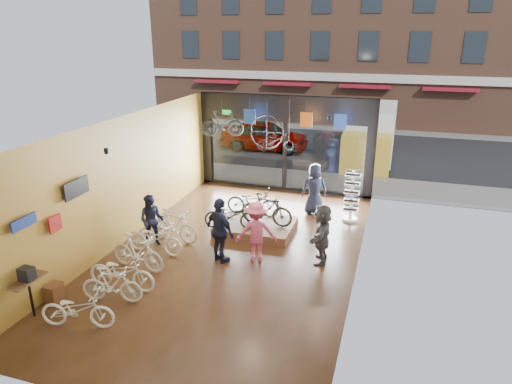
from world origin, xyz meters
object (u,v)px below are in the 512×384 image
at_px(display_bike_left, 231,215).
at_px(customer_1, 152,220).
at_px(customer_4, 314,189).
at_px(hung_bike, 222,124).
at_px(customer_2, 220,231).
at_px(display_bike_right, 253,202).
at_px(customer_5, 322,234).
at_px(display_bike_mid, 266,209).
at_px(sunglasses_rack, 352,196).
at_px(display_platform, 256,227).
at_px(floor_bike_1, 112,285).
at_px(floor_bike_0, 77,309).
at_px(street_car, 265,135).
at_px(customer_3, 256,232).
at_px(floor_bike_5, 174,225).
at_px(floor_bike_4, 155,238).
at_px(floor_bike_3, 138,252).
at_px(box_truck, 370,137).
at_px(floor_bike_2, 122,272).
at_px(penny_farthing, 274,134).

distance_m(display_bike_left, customer_1, 2.40).
height_order(customer_4, hung_bike, hung_bike).
distance_m(customer_1, customer_2, 2.40).
bearing_deg(display_bike_right, display_bike_left, 165.24).
bearing_deg(display_bike_right, customer_5, -128.35).
distance_m(display_bike_mid, sunglasses_rack, 3.07).
distance_m(display_platform, sunglasses_rack, 3.43).
relative_size(floor_bike_1, display_platform, 0.63).
bearing_deg(customer_2, display_bike_mid, -75.88).
xyz_separation_m(floor_bike_0, display_bike_left, (1.60, 5.31, 0.31)).
bearing_deg(street_car, display_bike_left, -168.95).
bearing_deg(customer_3, floor_bike_5, -30.94).
bearing_deg(customer_5, hung_bike, -134.73).
bearing_deg(floor_bike_4, floor_bike_3, -176.08).
xyz_separation_m(customer_2, customer_3, (0.94, 0.33, -0.05)).
bearing_deg(street_car, customer_1, -179.78).
height_order(street_car, display_bike_mid, street_car).
relative_size(street_car, floor_bike_1, 3.11).
bearing_deg(floor_bike_1, customer_1, 1.08).
bearing_deg(customer_2, sunglasses_rack, -96.33).
height_order(street_car, sunglasses_rack, sunglasses_rack).
xyz_separation_m(floor_bike_3, hung_bike, (0.23, 5.83, 2.42)).
relative_size(street_car, display_platform, 1.94).
bearing_deg(hung_bike, box_truck, -53.13).
bearing_deg(customer_5, street_car, -159.75).
relative_size(floor_bike_0, floor_bike_5, 0.97).
height_order(street_car, floor_bike_2, street_car).
distance_m(floor_bike_3, floor_bike_4, 0.97).
height_order(floor_bike_1, customer_3, customer_3).
xyz_separation_m(street_car, customer_3, (3.34, -12.22, 0.09)).
relative_size(floor_bike_5, penny_farthing, 1.04).
bearing_deg(floor_bike_4, floor_bike_2, -172.24).
xyz_separation_m(street_car, floor_bike_0, (0.54, -16.28, -0.36)).
xyz_separation_m(box_truck, customer_1, (-5.52, -11.15, -0.53)).
bearing_deg(display_bike_left, customer_5, -117.35).
height_order(floor_bike_2, display_platform, floor_bike_2).
distance_m(customer_3, customer_5, 1.81).
relative_size(floor_bike_0, customer_4, 0.91).
distance_m(customer_1, customer_4, 5.73).
relative_size(floor_bike_1, customer_2, 0.80).
distance_m(floor_bike_0, customer_5, 6.45).
relative_size(floor_bike_5, customer_3, 0.95).
height_order(floor_bike_5, customer_1, customer_1).
xyz_separation_m(box_truck, penny_farthing, (-3.16, -6.04, 1.18)).
xyz_separation_m(box_truck, floor_bike_2, (-4.98, -13.64, -0.84)).
xyz_separation_m(display_bike_mid, customer_3, (0.25, -1.86, 0.07)).
xyz_separation_m(floor_bike_0, floor_bike_5, (0.01, 4.55, 0.08)).
bearing_deg(customer_2, display_platform, -67.06).
bearing_deg(customer_1, floor_bike_4, -69.24).
bearing_deg(floor_bike_4, floor_bike_1, -171.25).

